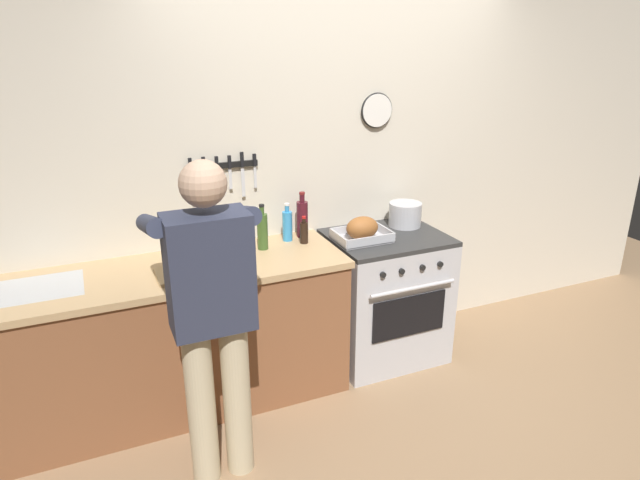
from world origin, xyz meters
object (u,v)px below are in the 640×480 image
object	(u,v)px
bottle_olive_oil	(262,230)
person_cook	(211,308)
bottle_cooking_oil	(178,247)
bottle_wine_red	(302,218)
stove	(385,296)
stock_pot	(405,214)
roasting_pan	(362,230)
bottle_soy_sauce	(304,232)
bottle_dish_soap	(287,225)
bottle_vinegar	(191,243)
cutting_board	(190,273)

from	to	relation	value
bottle_olive_oil	person_cook	bearing A→B (deg)	-123.34
bottle_cooking_oil	bottle_wine_red	size ratio (longest dim) A/B	0.85
stove	stock_pot	xyz separation A→B (m)	(0.21, 0.13, 0.53)
stove	bottle_wine_red	size ratio (longest dim) A/B	2.97
roasting_pan	bottle_cooking_oil	bearing A→B (deg)	176.40
person_cook	bottle_wine_red	size ratio (longest dim) A/B	5.48
stove	bottle_soy_sauce	distance (m)	0.77
stock_pot	bottle_dish_soap	size ratio (longest dim) A/B	0.91
bottle_soy_sauce	bottle_wine_red	xyz separation A→B (m)	(0.04, 0.12, 0.05)
bottle_wine_red	roasting_pan	bearing A→B (deg)	-34.49
bottle_olive_oil	bottle_dish_soap	world-z (taller)	bottle_olive_oil
roasting_pan	bottle_dish_soap	world-z (taller)	bottle_dish_soap
stove	bottle_olive_oil	xyz separation A→B (m)	(-0.83, 0.10, 0.57)
roasting_pan	bottle_vinegar	distance (m)	1.08
person_cook	stock_pot	size ratio (longest dim) A/B	7.34
stove	bottle_vinegar	world-z (taller)	bottle_vinegar
stove	bottle_vinegar	distance (m)	1.39
cutting_board	bottle_soy_sauce	world-z (taller)	bottle_soy_sauce
stove	bottle_cooking_oil	world-z (taller)	bottle_cooking_oil
bottle_soy_sauce	bottle_wine_red	size ratio (longest dim) A/B	0.59
cutting_board	bottle_dish_soap	world-z (taller)	bottle_dish_soap
roasting_pan	stock_pot	bearing A→B (deg)	19.27
stove	roasting_pan	size ratio (longest dim) A/B	2.56
person_cook	roasting_pan	size ratio (longest dim) A/B	4.72
person_cook	bottle_olive_oil	bearing A→B (deg)	-42.62
bottle_soy_sauce	bottle_wine_red	distance (m)	0.13
person_cook	bottle_vinegar	bearing A→B (deg)	-13.83
roasting_pan	stock_pot	size ratio (longest dim) A/B	1.56
bottle_wine_red	stock_pot	bearing A→B (deg)	-6.21
stove	stock_pot	distance (m)	0.59
stove	person_cook	world-z (taller)	person_cook
person_cook	bottle_vinegar	distance (m)	0.80
bottle_olive_oil	bottle_vinegar	bearing A→B (deg)	175.29
cutting_board	bottle_cooking_oil	bearing A→B (deg)	98.12
bottle_dish_soap	bottle_soy_sauce	bearing A→B (deg)	-47.54
stove	person_cook	bearing A→B (deg)	-153.64
stove	stock_pot	size ratio (longest dim) A/B	3.98
bottle_dish_soap	bottle_olive_oil	bearing A→B (deg)	-157.18
roasting_pan	bottle_vinegar	size ratio (longest dim) A/B	1.64
bottle_olive_oil	cutting_board	bearing A→B (deg)	-156.75
roasting_pan	bottle_vinegar	bearing A→B (deg)	172.10
cutting_board	bottle_dish_soap	size ratio (longest dim) A/B	1.44
roasting_pan	bottle_wine_red	distance (m)	0.40
person_cook	bottle_cooking_oil	size ratio (longest dim) A/B	6.43
cutting_board	person_cook	bearing A→B (deg)	-90.19
bottle_cooking_oil	bottle_olive_oil	world-z (taller)	bottle_olive_oil
bottle_vinegar	bottle_soy_sauce	size ratio (longest dim) A/B	1.20
stock_pot	bottle_soy_sauce	bearing A→B (deg)	-177.27
stock_pot	bottle_wine_red	distance (m)	0.74
bottle_wine_red	bottle_cooking_oil	bearing A→B (deg)	-169.71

